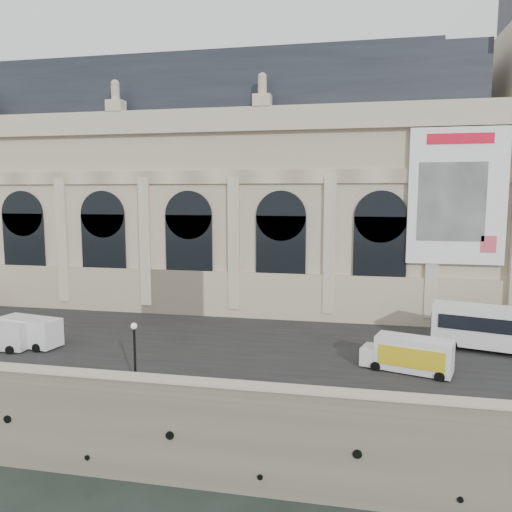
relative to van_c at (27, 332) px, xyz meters
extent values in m
plane|color=black|center=(14.38, -8.43, -7.31)|extent=(260.00, 260.00, 0.00)
cube|color=gray|center=(14.38, 26.57, -4.31)|extent=(160.00, 70.00, 6.00)
cube|color=#2D2D2D|center=(14.38, 5.57, -1.28)|extent=(160.00, 24.00, 0.06)
cube|color=gray|center=(14.38, -7.83, -0.76)|extent=(160.00, 1.20, 1.10)
cube|color=beige|center=(14.38, -7.83, -0.16)|extent=(160.00, 1.40, 0.12)
cube|color=beige|center=(8.38, 22.57, 9.69)|extent=(68.00, 18.00, 22.00)
cube|color=beige|center=(8.38, 13.42, 1.19)|extent=(68.60, 0.40, 5.00)
cube|color=beige|center=(8.38, 13.27, 19.49)|extent=(69.00, 0.80, 2.40)
cube|color=beige|center=(8.38, 13.42, 13.69)|extent=(68.00, 0.30, 1.40)
cube|color=#252A32|center=(8.38, 22.57, 23.69)|extent=(64.00, 15.00, 6.00)
cube|color=#252A32|center=(8.38, 22.57, 27.19)|extent=(56.00, 10.00, 1.20)
cube|color=black|center=(-9.62, 13.39, 5.19)|extent=(5.20, 0.25, 9.00)
cylinder|color=black|center=(-9.62, 13.39, 9.69)|extent=(5.20, 0.25, 5.20)
cube|color=beige|center=(-4.62, 13.32, 6.69)|extent=(1.20, 0.50, 14.00)
cube|color=black|center=(0.38, 13.39, 5.19)|extent=(5.20, 0.25, 9.00)
cylinder|color=black|center=(0.38, 13.39, 9.69)|extent=(5.20, 0.25, 5.20)
cube|color=beige|center=(5.38, 13.32, 6.69)|extent=(1.20, 0.50, 14.00)
cube|color=black|center=(10.38, 13.39, 5.19)|extent=(5.20, 0.25, 9.00)
cylinder|color=black|center=(10.38, 13.39, 9.69)|extent=(5.20, 0.25, 5.20)
cube|color=beige|center=(15.38, 13.32, 6.69)|extent=(1.20, 0.50, 14.00)
cube|color=black|center=(20.38, 13.39, 5.19)|extent=(5.20, 0.25, 9.00)
cylinder|color=black|center=(20.38, 13.39, 9.69)|extent=(5.20, 0.25, 5.20)
cube|color=beige|center=(25.38, 13.32, 6.69)|extent=(1.20, 0.50, 14.00)
cube|color=black|center=(30.38, 13.39, 5.19)|extent=(5.20, 0.25, 9.00)
cylinder|color=black|center=(30.38, 13.39, 9.69)|extent=(5.20, 0.25, 5.20)
cube|color=beige|center=(35.38, 13.32, 6.69)|extent=(1.20, 0.50, 14.00)
cube|color=white|center=(37.38, 13.12, 11.69)|extent=(9.00, 0.35, 13.00)
cube|color=red|center=(37.38, 12.92, 17.09)|extent=(6.00, 0.06, 1.00)
cube|color=gray|center=(36.88, 12.92, 11.19)|extent=(6.20, 0.06, 7.50)
cube|color=#CD4856|center=(40.38, 12.92, 7.19)|extent=(1.40, 0.06, 1.60)
cube|color=black|center=(34.83, 7.39, 1.18)|extent=(0.72, 2.43, 1.30)
cylinder|color=black|center=(36.07, 5.66, -0.77)|extent=(1.13, 0.59, 1.08)
cylinder|color=black|center=(36.76, 8.28, -0.77)|extent=(1.13, 0.59, 1.08)
cylinder|color=black|center=(0.04, -2.31, -0.94)|extent=(0.76, 0.27, 0.75)
cylinder|color=black|center=(-0.01, -0.23, -0.94)|extent=(0.76, 0.27, 0.75)
cube|color=silver|center=(0.36, -0.07, 0.07)|extent=(5.85, 3.14, 2.36)
cube|color=silver|center=(-1.83, 0.34, -0.28)|extent=(1.92, 2.41, 1.64)
cube|color=black|center=(-2.39, 0.44, 0.28)|extent=(0.40, 1.83, 0.82)
cylinder|color=black|center=(-1.59, -0.80, -0.92)|extent=(0.81, 0.40, 0.78)
cylinder|color=black|center=(-1.19, 1.32, -0.92)|extent=(0.81, 0.40, 0.78)
cylinder|color=black|center=(1.90, -1.45, -0.92)|extent=(0.81, 0.40, 0.78)
cylinder|color=black|center=(2.30, 0.67, -0.92)|extent=(0.81, 0.40, 0.78)
cube|color=silver|center=(32.42, -0.13, 0.10)|extent=(5.86, 3.62, 2.47)
cube|color=gold|center=(32.11, -1.16, 0.10)|extent=(4.56, 1.45, 1.46)
cube|color=red|center=(32.11, -1.16, 0.10)|extent=(2.63, 0.84, 0.55)
cube|color=silver|center=(29.45, 0.78, -0.44)|extent=(1.99, 2.35, 1.37)
cylinder|color=black|center=(29.67, -0.39, -0.95)|extent=(0.77, 0.46, 0.73)
cylinder|color=black|center=(30.28, 1.62, -0.95)|extent=(0.77, 0.46, 0.73)
cylinder|color=black|center=(34.04, -1.73, -0.95)|extent=(0.77, 0.46, 0.73)
cylinder|color=black|center=(34.65, 0.28, -0.95)|extent=(0.77, 0.46, 0.73)
cylinder|color=black|center=(13.15, -6.49, -1.11)|extent=(0.45, 0.45, 0.41)
cylinder|color=black|center=(13.15, -6.49, 0.75)|extent=(0.17, 0.17, 4.13)
sphere|color=beige|center=(13.15, -6.49, 2.92)|extent=(0.45, 0.45, 0.45)
camera|label=1|loc=(27.92, -37.58, 11.96)|focal=35.00mm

